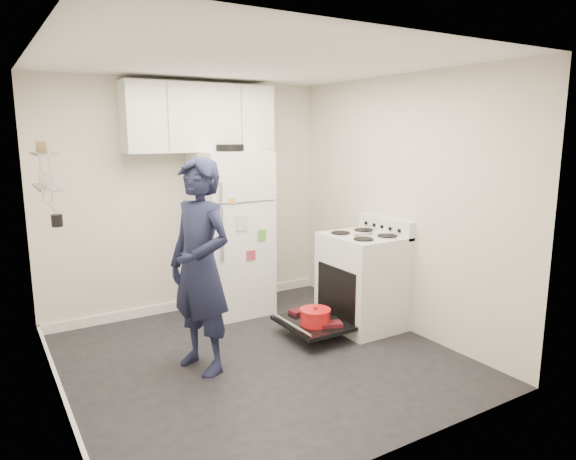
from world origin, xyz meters
TOP-DOWN VIEW (x-y plane):
  - room at (-0.03, 0.03)m, footprint 3.21×3.21m
  - electric_range at (1.26, 0.15)m, footprint 0.66×0.76m
  - open_oven_door at (0.66, 0.12)m, footprint 0.55×0.70m
  - refrigerator at (0.35, 1.25)m, footprint 0.72×0.74m
  - upper_cabinets at (0.10, 1.43)m, footprint 1.60×0.33m
  - wall_shelf_rack at (-1.52, 0.49)m, footprint 0.14×0.60m
  - person at (-0.48, 0.09)m, footprint 0.61×0.75m

SIDE VIEW (x-z plane):
  - open_oven_door at x=0.66m, z-range 0.08..0.30m
  - electric_range at x=1.26m, z-range -0.08..1.02m
  - person at x=-0.48m, z-range 0.00..1.76m
  - refrigerator at x=0.35m, z-range -0.03..1.80m
  - room at x=-0.03m, z-range -0.05..2.46m
  - wall_shelf_rack at x=-1.52m, z-range 1.37..1.98m
  - upper_cabinets at x=0.10m, z-range 1.75..2.45m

